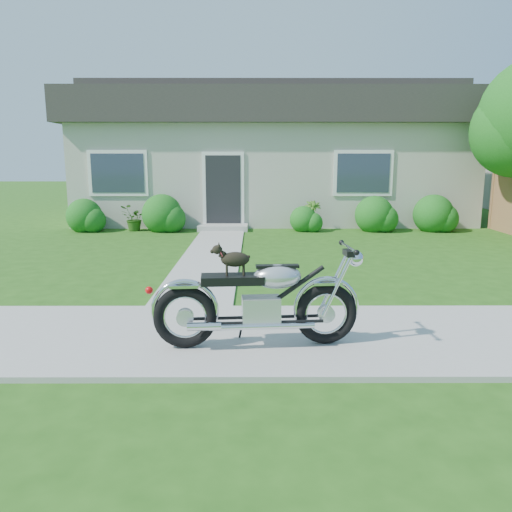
{
  "coord_description": "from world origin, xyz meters",
  "views": [
    {
      "loc": [
        -0.6,
        -5.43,
        2.01
      ],
      "look_at": [
        -0.58,
        1.0,
        0.75
      ],
      "focal_mm": 35.0,
      "sensor_mm": 36.0,
      "label": 1
    }
  ],
  "objects_px": {
    "house": "(272,154)",
    "motorcycle_with_dog": "(261,301)",
    "potted_plant_right": "(312,216)",
    "potted_plant_left": "(133,218)"
  },
  "relations": [
    {
      "from": "house",
      "to": "motorcycle_with_dog",
      "type": "xyz_separation_m",
      "value": [
        -0.53,
        -12.36,
        -1.62
      ]
    },
    {
      "from": "house",
      "to": "motorcycle_with_dog",
      "type": "distance_m",
      "value": 12.48
    },
    {
      "from": "potted_plant_right",
      "to": "potted_plant_left",
      "type": "bearing_deg",
      "value": 180.0
    },
    {
      "from": "house",
      "to": "potted_plant_right",
      "type": "relative_size",
      "value": 14.9
    },
    {
      "from": "motorcycle_with_dog",
      "to": "potted_plant_left",
      "type": "bearing_deg",
      "value": 106.86
    },
    {
      "from": "potted_plant_left",
      "to": "potted_plant_right",
      "type": "bearing_deg",
      "value": 0.0
    },
    {
      "from": "potted_plant_left",
      "to": "potted_plant_right",
      "type": "relative_size",
      "value": 0.85
    },
    {
      "from": "potted_plant_right",
      "to": "motorcycle_with_dog",
      "type": "xyz_separation_m",
      "value": [
        -1.56,
        -8.92,
        0.11
      ]
    },
    {
      "from": "house",
      "to": "potted_plant_right",
      "type": "height_order",
      "value": "house"
    },
    {
      "from": "house",
      "to": "potted_plant_left",
      "type": "distance_m",
      "value": 5.59
    }
  ]
}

